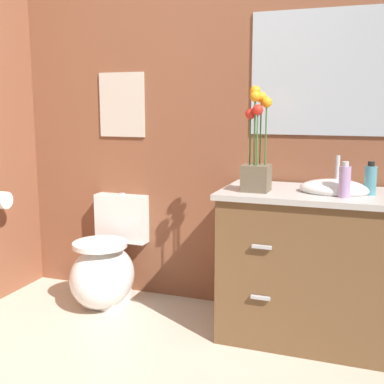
{
  "coord_description": "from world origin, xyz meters",
  "views": [
    {
      "loc": [
        0.91,
        -1.41,
        1.27
      ],
      "look_at": [
        -0.03,
        1.17,
        0.79
      ],
      "focal_mm": 46.1,
      "sensor_mm": 36.0,
      "label": 1
    }
  ],
  "objects_px": {
    "toilet": "(106,268)",
    "wall_poster": "(122,105)",
    "flower_vase": "(257,156)",
    "vanity_cabinet": "(308,263)",
    "lotion_bottle": "(345,181)",
    "soap_bottle": "(370,180)",
    "wall_mirror": "(322,73)",
    "toilet_paper_roll": "(0,200)"
  },
  "relations": [
    {
      "from": "wall_mirror",
      "to": "toilet_paper_roll",
      "type": "height_order",
      "value": "wall_mirror"
    },
    {
      "from": "vanity_cabinet",
      "to": "flower_vase",
      "type": "xyz_separation_m",
      "value": [
        -0.28,
        -0.1,
        0.58
      ]
    },
    {
      "from": "vanity_cabinet",
      "to": "wall_mirror",
      "type": "xyz_separation_m",
      "value": [
        -0.0,
        0.29,
        1.03
      ]
    },
    {
      "from": "vanity_cabinet",
      "to": "soap_bottle",
      "type": "bearing_deg",
      "value": -1.01
    },
    {
      "from": "toilet",
      "to": "wall_poster",
      "type": "bearing_deg",
      "value": 90.0
    },
    {
      "from": "wall_poster",
      "to": "wall_mirror",
      "type": "distance_m",
      "value": 1.28
    },
    {
      "from": "toilet",
      "to": "wall_poster",
      "type": "distance_m",
      "value": 1.06
    },
    {
      "from": "toilet",
      "to": "lotion_bottle",
      "type": "bearing_deg",
      "value": -6.04
    },
    {
      "from": "lotion_bottle",
      "to": "wall_poster",
      "type": "bearing_deg",
      "value": 163.75
    },
    {
      "from": "vanity_cabinet",
      "to": "toilet_paper_roll",
      "type": "relative_size",
      "value": 9.1
    },
    {
      "from": "toilet",
      "to": "toilet_paper_roll",
      "type": "xyz_separation_m",
      "value": [
        -0.63,
        -0.2,
        0.44
      ]
    },
    {
      "from": "lotion_bottle",
      "to": "toilet_paper_roll",
      "type": "height_order",
      "value": "lotion_bottle"
    },
    {
      "from": "toilet_paper_roll",
      "to": "wall_poster",
      "type": "bearing_deg",
      "value": 36.17
    },
    {
      "from": "soap_bottle",
      "to": "wall_mirror",
      "type": "distance_m",
      "value": 0.69
    },
    {
      "from": "soap_bottle",
      "to": "wall_mirror",
      "type": "bearing_deg",
      "value": 134.35
    },
    {
      "from": "lotion_bottle",
      "to": "toilet",
      "type": "bearing_deg",
      "value": 173.96
    },
    {
      "from": "soap_bottle",
      "to": "lotion_bottle",
      "type": "distance_m",
      "value": 0.17
    },
    {
      "from": "lotion_bottle",
      "to": "wall_mirror",
      "type": "distance_m",
      "value": 0.71
    },
    {
      "from": "lotion_bottle",
      "to": "wall_poster",
      "type": "relative_size",
      "value": 0.43
    },
    {
      "from": "toilet_paper_roll",
      "to": "wall_mirror",
      "type": "bearing_deg",
      "value": 13.71
    },
    {
      "from": "flower_vase",
      "to": "wall_mirror",
      "type": "distance_m",
      "value": 0.65
    },
    {
      "from": "soap_bottle",
      "to": "toilet",
      "type": "bearing_deg",
      "value": 178.84
    },
    {
      "from": "lotion_bottle",
      "to": "toilet_paper_roll",
      "type": "xyz_separation_m",
      "value": [
        -2.08,
        -0.04,
        -0.22
      ]
    },
    {
      "from": "vanity_cabinet",
      "to": "wall_mirror",
      "type": "bearing_deg",
      "value": 90.55
    },
    {
      "from": "toilet",
      "to": "lotion_bottle",
      "type": "height_order",
      "value": "lotion_bottle"
    },
    {
      "from": "vanity_cabinet",
      "to": "toilet_paper_roll",
      "type": "distance_m",
      "value": 1.93
    },
    {
      "from": "lotion_bottle",
      "to": "soap_bottle",
      "type": "bearing_deg",
      "value": 45.61
    },
    {
      "from": "toilet_paper_roll",
      "to": "lotion_bottle",
      "type": "bearing_deg",
      "value": 1.21
    },
    {
      "from": "vanity_cabinet",
      "to": "wall_poster",
      "type": "distance_m",
      "value": 1.56
    },
    {
      "from": "vanity_cabinet",
      "to": "flower_vase",
      "type": "bearing_deg",
      "value": -161.12
    },
    {
      "from": "wall_mirror",
      "to": "toilet_paper_roll",
      "type": "bearing_deg",
      "value": -166.29
    },
    {
      "from": "toilet",
      "to": "wall_poster",
      "type": "relative_size",
      "value": 1.66
    },
    {
      "from": "soap_bottle",
      "to": "wall_poster",
      "type": "distance_m",
      "value": 1.63
    },
    {
      "from": "wall_mirror",
      "to": "lotion_bottle",
      "type": "bearing_deg",
      "value": -67.51
    },
    {
      "from": "toilet",
      "to": "wall_mirror",
      "type": "distance_m",
      "value": 1.77
    },
    {
      "from": "lotion_bottle",
      "to": "toilet_paper_roll",
      "type": "relative_size",
      "value": 1.62
    },
    {
      "from": "vanity_cabinet",
      "to": "wall_poster",
      "type": "height_order",
      "value": "wall_poster"
    },
    {
      "from": "toilet",
      "to": "vanity_cabinet",
      "type": "xyz_separation_m",
      "value": [
        1.27,
        -0.03,
        0.18
      ]
    },
    {
      "from": "vanity_cabinet",
      "to": "wall_poster",
      "type": "relative_size",
      "value": 2.4
    },
    {
      "from": "lotion_bottle",
      "to": "flower_vase",
      "type": "bearing_deg",
      "value": 176.05
    },
    {
      "from": "toilet",
      "to": "wall_poster",
      "type": "xyz_separation_m",
      "value": [
        0.0,
        0.27,
        1.03
      ]
    },
    {
      "from": "flower_vase",
      "to": "wall_poster",
      "type": "xyz_separation_m",
      "value": [
        -0.99,
        0.39,
        0.27
      ]
    }
  ]
}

